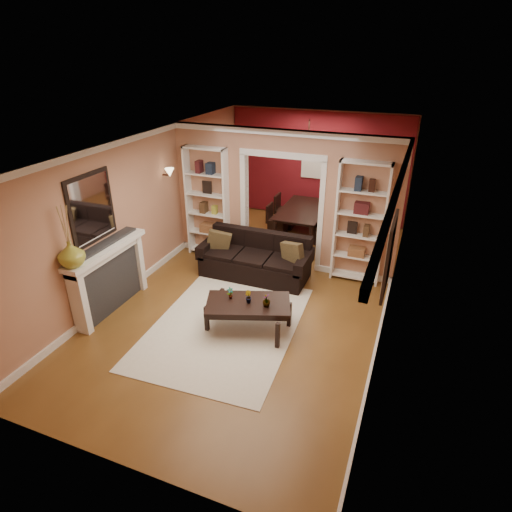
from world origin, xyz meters
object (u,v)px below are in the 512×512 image
at_px(bookshelf_left, 208,203).
at_px(dining_table, 304,222).
at_px(fireplace, 111,279).
at_px(bookshelf_right, 360,224).
at_px(sofa, 255,257).
at_px(coffee_table, 248,315).

relative_size(bookshelf_left, dining_table, 1.26).
bearing_deg(fireplace, bookshelf_right, 34.80).
height_order(fireplace, dining_table, fireplace).
bearing_deg(bookshelf_right, sofa, -162.39).
relative_size(coffee_table, dining_table, 0.71).
distance_m(fireplace, dining_table, 4.79).
bearing_deg(bookshelf_left, sofa, -24.50).
height_order(coffee_table, bookshelf_left, bookshelf_left).
height_order(coffee_table, dining_table, dining_table).
xyz_separation_m(fireplace, dining_table, (2.14, 4.28, -0.26)).
bearing_deg(dining_table, bookshelf_right, -139.32).
bearing_deg(dining_table, sofa, 171.99).
distance_m(bookshelf_left, fireplace, 2.65).
bearing_deg(bookshelf_left, fireplace, -102.05).
distance_m(sofa, bookshelf_right, 2.05).
relative_size(sofa, bookshelf_right, 0.93).
bearing_deg(fireplace, coffee_table, 7.13).
height_order(coffee_table, bookshelf_right, bookshelf_right).
bearing_deg(sofa, fireplace, -132.91).
relative_size(bookshelf_right, fireplace, 1.35).
xyz_separation_m(sofa, bookshelf_right, (1.83, 0.58, 0.73)).
xyz_separation_m(coffee_table, fireplace, (-2.35, -0.29, 0.33)).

